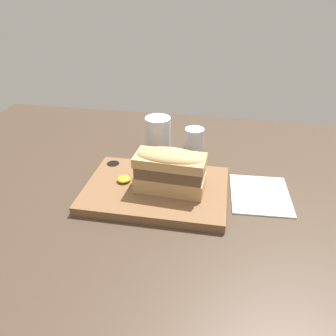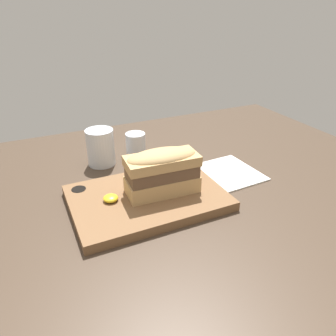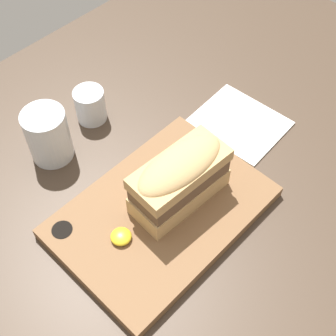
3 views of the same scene
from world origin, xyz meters
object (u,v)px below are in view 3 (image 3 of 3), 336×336
(serving_board, at_px, (161,212))
(sandwich, at_px, (180,178))
(water_glass, at_px, (49,138))
(napkin, at_px, (239,123))
(wine_glass, at_px, (90,106))

(serving_board, relative_size, sandwich, 2.05)
(serving_board, distance_m, water_glass, 0.25)
(napkin, bearing_deg, serving_board, -171.81)
(wine_glass, distance_m, napkin, 0.30)
(sandwich, bearing_deg, napkin, 11.44)
(water_glass, xyz_separation_m, wine_glass, (0.11, 0.02, -0.01))
(water_glass, bearing_deg, wine_glass, 9.20)
(water_glass, height_order, napkin, water_glass)
(serving_board, bearing_deg, napkin, 8.19)
(serving_board, relative_size, wine_glass, 5.12)
(water_glass, distance_m, wine_glass, 0.11)
(serving_board, xyz_separation_m, sandwich, (0.04, -0.01, 0.07))
(serving_board, bearing_deg, water_glass, 100.12)
(sandwich, relative_size, water_glass, 1.64)
(sandwich, xyz_separation_m, wine_glass, (0.03, 0.27, -0.05))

